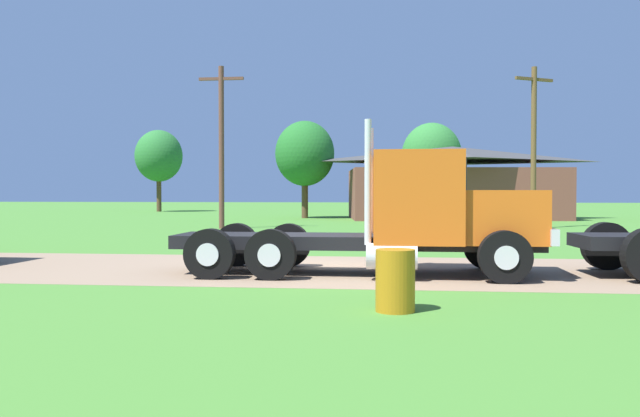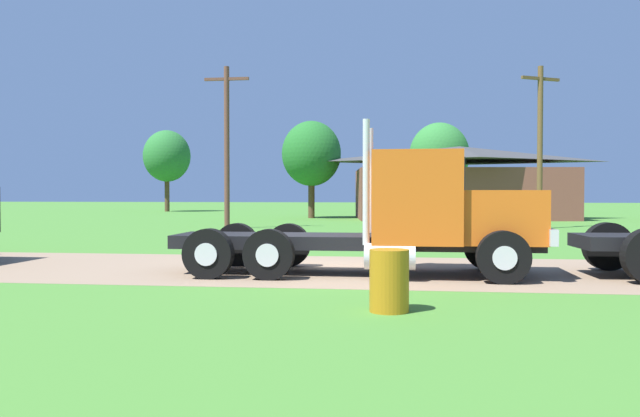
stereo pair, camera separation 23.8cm
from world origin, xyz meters
name	(u,v)px [view 1 (the left image)]	position (x,y,z in m)	size (l,w,h in m)	color
ground_plane	(307,269)	(0.00, 0.00, 0.00)	(200.00, 200.00, 0.00)	#447D2D
dirt_track	(307,269)	(0.00, 0.00, 0.00)	(120.00, 5.87, 0.01)	#8E745A
truck_foreground_white	(412,217)	(2.35, -0.72, 1.23)	(7.87, 2.68, 3.21)	black
steel_barrel	(395,280)	(1.95, -4.99, 0.46)	(0.58, 0.58, 0.92)	#B27214
shed_building	(452,184)	(6.03, 29.12, 2.34)	(15.07, 9.72, 4.85)	brown
utility_pole_near	(221,143)	(-6.26, 15.80, 4.18)	(2.20, 0.26, 7.85)	brown
utility_pole_far	(534,143)	(8.79, 17.54, 4.17)	(2.00, 1.17, 7.84)	brown
tree_left	(159,156)	(-19.36, 42.43, 5.11)	(4.33, 4.33, 7.52)	#513823
tree_mid	(305,154)	(-3.95, 28.93, 4.41)	(4.05, 4.05, 6.66)	#513823
tree_right	(431,156)	(5.47, 42.38, 5.00)	(5.22, 5.22, 7.88)	#513823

